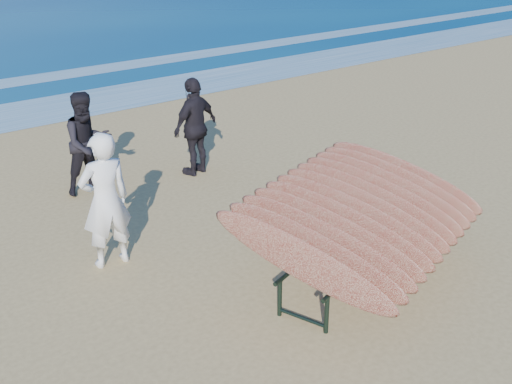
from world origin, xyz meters
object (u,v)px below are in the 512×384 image
surfboard_rack (360,214)px  person_dark_a (88,143)px  person_dark_b (195,126)px  person_white (105,200)px

surfboard_rack → person_dark_a: person_dark_a is taller
person_dark_a → surfboard_rack: bearing=-72.8°
surfboard_rack → person_dark_b: 4.53m
person_dark_b → surfboard_rack: bearing=70.5°
surfboard_rack → person_dark_a: bearing=90.6°
surfboard_rack → person_dark_b: bearing=67.8°
person_dark_a → person_dark_b: person_dark_b is taller
person_dark_a → person_dark_b: (1.98, -0.40, 0.02)m
surfboard_rack → person_dark_b: person_dark_b is taller
person_white → person_dark_b: bearing=-139.5°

